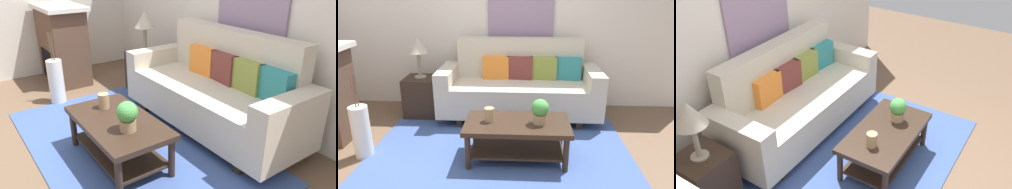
{
  "view_description": "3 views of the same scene",
  "coord_description": "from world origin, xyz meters",
  "views": [
    {
      "loc": [
        2.56,
        -0.84,
        1.75
      ],
      "look_at": [
        0.22,
        0.81,
        0.55
      ],
      "focal_mm": 34.41,
      "sensor_mm": 36.0,
      "label": 1
    },
    {
      "loc": [
        0.24,
        -2.77,
        1.8
      ],
      "look_at": [
        0.04,
        0.82,
        0.54
      ],
      "focal_mm": 33.86,
      "sensor_mm": 36.0,
      "label": 2
    },
    {
      "loc": [
        -2.56,
        -0.96,
        2.71
      ],
      "look_at": [
        0.33,
        0.87,
        0.6
      ],
      "focal_mm": 38.75,
      "sensor_mm": 36.0,
      "label": 3
    }
  ],
  "objects": [
    {
      "name": "coffee_table",
      "position": [
        0.19,
        0.27,
        0.31
      ],
      "size": [
        1.1,
        0.6,
        0.43
      ],
      "color": "#332319",
      "rests_on": "ground_plane"
    },
    {
      "name": "throw_pillow_olive",
      "position": [
        0.53,
        1.57,
        0.68
      ],
      "size": [
        0.37,
        0.14,
        0.32
      ],
      "primitive_type": "cube",
      "rotation": [
        0.0,
        0.0,
        -0.06
      ],
      "color": "olive",
      "rests_on": "couch"
    },
    {
      "name": "throw_pillow_maroon",
      "position": [
        0.2,
        1.57,
        0.68
      ],
      "size": [
        0.37,
        0.15,
        0.32
      ],
      "primitive_type": "cube",
      "rotation": [
        0.0,
        0.0,
        -0.1
      ],
      "color": "brown",
      "rests_on": "couch"
    },
    {
      "name": "area_rug",
      "position": [
        0.0,
        0.5,
        0.01
      ],
      "size": [
        2.91,
        1.79,
        0.01
      ],
      "primitive_type": "cube",
      "color": "#3D5693",
      "rests_on": "ground_plane"
    },
    {
      "name": "table_lamp",
      "position": [
        -1.19,
        1.42,
        0.99
      ],
      "size": [
        0.28,
        0.28,
        0.57
      ],
      "color": "gray",
      "rests_on": "side_table"
    },
    {
      "name": "tabletop_vase",
      "position": [
        -0.1,
        0.28,
        0.5
      ],
      "size": [
        0.11,
        0.11,
        0.15
      ],
      "primitive_type": "cylinder",
      "color": "tan",
      "rests_on": "coffee_table"
    },
    {
      "name": "floor_vase_branch_c",
      "position": [
        -1.5,
        0.22,
        0.76
      ],
      "size": [
        0.02,
        0.02,
        0.36
      ],
      "primitive_type": "cylinder",
      "rotation": [
        0.03,
        -0.03,
        0.0
      ],
      "color": "brown",
      "rests_on": "floor_vase"
    },
    {
      "name": "ground_plane",
      "position": [
        0.0,
        0.0,
        0.0
      ],
      "size": [
        9.63,
        9.63,
        0.0
      ],
      "primitive_type": "plane",
      "color": "brown"
    },
    {
      "name": "fireplace",
      "position": [
        -2.26,
        0.61,
        0.59
      ],
      "size": [
        1.02,
        0.58,
        1.16
      ],
      "color": "brown",
      "rests_on": "ground_plane"
    },
    {
      "name": "throw_pillow_orange",
      "position": [
        -0.14,
        1.57,
        0.68
      ],
      "size": [
        0.36,
        0.13,
        0.32
      ],
      "primitive_type": "cube",
      "rotation": [
        0.0,
        0.0,
        0.02
      ],
      "color": "orange",
      "rests_on": "couch"
    },
    {
      "name": "floor_vase",
      "position": [
        -1.49,
        0.23,
        0.29
      ],
      "size": [
        0.2,
        0.2,
        0.58
      ],
      "primitive_type": "cylinder",
      "color": "white",
      "rests_on": "ground_plane"
    },
    {
      "name": "potted_plant_tabletop",
      "position": [
        0.43,
        0.25,
        0.57
      ],
      "size": [
        0.18,
        0.18,
        0.26
      ],
      "color": "tan",
      "rests_on": "coffee_table"
    },
    {
      "name": "couch",
      "position": [
        0.2,
        1.44,
        0.43
      ],
      "size": [
        2.17,
        0.84,
        1.08
      ],
      "color": "beige",
      "rests_on": "ground_plane"
    },
    {
      "name": "throw_pillow_teal",
      "position": [
        0.87,
        1.57,
        0.68
      ],
      "size": [
        0.37,
        0.17,
        0.32
      ],
      "primitive_type": "cube",
      "rotation": [
        0.0,
        0.0,
        -0.14
      ],
      "color": "teal",
      "rests_on": "couch"
    },
    {
      "name": "floor_vase_branch_a",
      "position": [
        -1.47,
        0.23,
        0.76
      ],
      "size": [
        0.04,
        0.04,
        0.36
      ],
      "primitive_type": "cylinder",
      "rotation": [
        0.09,
        0.07,
        0.0
      ],
      "color": "brown",
      "rests_on": "floor_vase"
    },
    {
      "name": "side_table",
      "position": [
        -1.19,
        1.42,
        0.28
      ],
      "size": [
        0.44,
        0.44,
        0.56
      ],
      "primitive_type": "cube",
      "color": "#332319",
      "rests_on": "ground_plane"
    },
    {
      "name": "floor_vase_branch_b",
      "position": [
        -1.5,
        0.25,
        0.76
      ],
      "size": [
        0.04,
        0.01,
        0.36
      ],
      "primitive_type": "cylinder",
      "rotation": [
        -0.01,
        0.08,
        0.0
      ],
      "color": "brown",
      "rests_on": "floor_vase"
    }
  ]
}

